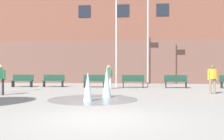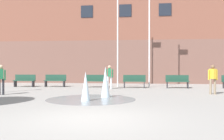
# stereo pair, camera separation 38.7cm
# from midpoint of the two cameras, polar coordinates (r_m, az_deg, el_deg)

# --- Properties ---
(ground_plane) EXTENTS (100.00, 100.00, 0.00)m
(ground_plane) POSITION_cam_midpoint_polar(r_m,az_deg,el_deg) (7.61, -3.69, -10.50)
(ground_plane) COLOR gray
(library_building) EXTENTS (36.00, 6.05, 8.68)m
(library_building) POSITION_cam_midpoint_polar(r_m,az_deg,el_deg) (26.66, 3.75, 6.81)
(library_building) COLOR brown
(library_building) RESTS_ON ground
(splash_fountain) EXTENTS (4.09, 4.09, 1.50)m
(splash_fountain) POSITION_cam_midpoint_polar(r_m,az_deg,el_deg) (12.14, -2.52, -3.69)
(splash_fountain) COLOR gray
(splash_fountain) RESTS_ON ground
(park_bench_far_left) EXTENTS (1.60, 0.44, 0.91)m
(park_bench_far_left) POSITION_cam_midpoint_polar(r_m,az_deg,el_deg) (20.59, -17.98, -2.15)
(park_bench_far_left) COLOR #28282D
(park_bench_far_left) RESTS_ON ground
(park_bench_left_of_flagpoles) EXTENTS (1.60, 0.44, 0.91)m
(park_bench_left_of_flagpoles) POSITION_cam_midpoint_polar(r_m,az_deg,el_deg) (19.96, -11.72, -2.22)
(park_bench_left_of_flagpoles) COLOR #28282D
(park_bench_left_of_flagpoles) RESTS_ON ground
(park_bench_under_left_flagpole) EXTENTS (1.60, 0.44, 0.91)m
(park_bench_under_left_flagpole) POSITION_cam_midpoint_polar(r_m,az_deg,el_deg) (19.03, -3.03, -2.35)
(park_bench_under_left_flagpole) COLOR #28282D
(park_bench_under_left_flagpole) RESTS_ON ground
(park_bench_under_right_flagpole) EXTENTS (1.60, 0.44, 0.91)m
(park_bench_under_right_flagpole) POSITION_cam_midpoint_polar(r_m,az_deg,el_deg) (18.69, 5.47, -2.41)
(park_bench_under_right_flagpole) COLOR #28282D
(park_bench_under_right_flagpole) RESTS_ON ground
(park_bench_near_trashcan) EXTENTS (1.60, 0.44, 0.91)m
(park_bench_near_trashcan) POSITION_cam_midpoint_polar(r_m,az_deg,el_deg) (18.92, 14.59, -2.39)
(park_bench_near_trashcan) COLOR #28282D
(park_bench_near_trashcan) RESTS_ON ground
(adult_near_bench) EXTENTS (0.50, 0.39, 1.59)m
(adult_near_bench) POSITION_cam_midpoint_polar(r_m,az_deg,el_deg) (15.16, 21.77, -1.44)
(adult_near_bench) COLOR #89755B
(adult_near_bench) RESTS_ON ground
(adult_watching) EXTENTS (0.50, 0.39, 1.59)m
(adult_watching) POSITION_cam_midpoint_polar(r_m,az_deg,el_deg) (14.97, -22.30, -1.46)
(adult_watching) COLOR #28282D
(adult_watching) RESTS_ON ground
(teen_by_trashcan) EXTENTS (0.50, 0.37, 1.59)m
(teen_by_trashcan) POSITION_cam_midpoint_polar(r_m,az_deg,el_deg) (17.54, 0.08, -1.12)
(teen_by_trashcan) COLOR silver
(teen_by_trashcan) RESTS_ON ground
(flagpole_left) EXTENTS (0.80, 0.10, 8.84)m
(flagpole_left) POSITION_cam_midpoint_polar(r_m,az_deg,el_deg) (19.64, 1.89, 10.01)
(flagpole_left) COLOR silver
(flagpole_left) RESTS_ON ground
(flagpole_right) EXTENTS (0.80, 0.10, 8.18)m
(flagpole_right) POSITION_cam_midpoint_polar(r_m,az_deg,el_deg) (19.54, 8.78, 9.07)
(flagpole_right) COLOR silver
(flagpole_right) RESTS_ON ground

